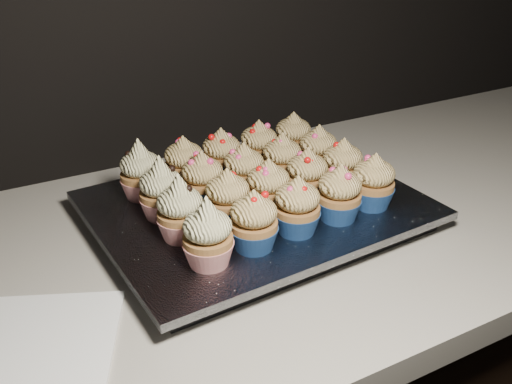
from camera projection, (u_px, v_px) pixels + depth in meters
worktop at (361, 206)px, 0.95m from camera, size 2.44×0.64×0.04m
napkin at (29, 348)px, 0.62m from camera, size 0.24×0.24×0.00m
baking_tray at (256, 215)px, 0.86m from camera, size 0.45×0.35×0.02m
foil_lining at (256, 205)px, 0.85m from camera, size 0.48×0.39×0.01m
cupcake_0 at (208, 236)px, 0.69m from camera, size 0.06×0.06×0.10m
cupcake_1 at (254, 222)px, 0.72m from camera, size 0.06×0.06×0.08m
cupcake_2 at (297, 207)px, 0.75m from camera, size 0.06×0.06×0.08m
cupcake_3 at (339, 195)px, 0.78m from camera, size 0.06×0.06×0.08m
cupcake_4 at (373, 183)px, 0.82m from camera, size 0.06×0.06×0.08m
cupcake_5 at (180, 211)px, 0.74m from camera, size 0.06×0.06×0.10m
cupcake_6 at (228, 199)px, 0.77m from camera, size 0.06×0.06×0.08m
cupcake_7 at (268, 188)px, 0.80m from camera, size 0.06×0.06×0.08m
cupcake_8 at (307, 176)px, 0.84m from camera, size 0.06×0.06×0.08m
cupcake_9 at (342, 166)px, 0.87m from camera, size 0.06×0.06×0.08m
cupcake_10 at (162, 191)px, 0.79m from camera, size 0.06×0.06×0.10m
cupcake_11 at (203, 180)px, 0.82m from camera, size 0.06×0.06×0.08m
cupcake_12 at (244, 171)px, 0.85m from camera, size 0.06×0.06×0.08m
cupcake_13 at (282, 160)px, 0.89m from camera, size 0.06×0.06×0.08m
cupcake_14 at (318, 152)px, 0.92m from camera, size 0.06×0.06×0.08m
cupcake_15 at (141, 172)px, 0.84m from camera, size 0.06×0.06×0.10m
cupcake_16 at (184, 164)px, 0.87m from camera, size 0.06×0.06×0.08m
cupcake_17 at (222, 155)px, 0.90m from camera, size 0.06×0.06×0.08m
cupcake_18 at (259, 146)px, 0.94m from camera, size 0.06×0.06×0.08m
cupcake_19 at (293, 138)px, 0.97m from camera, size 0.06×0.06×0.08m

